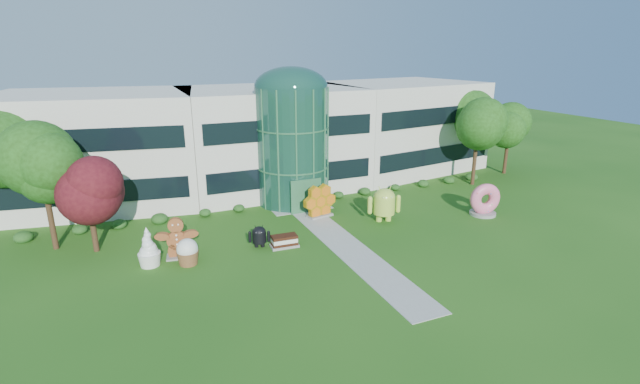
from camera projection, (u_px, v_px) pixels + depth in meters
name	position (u px, v px, depth m)	size (l,w,h in m)	color
ground	(357.00, 256.00, 29.93)	(140.00, 140.00, 0.00)	#215114
building	(271.00, 137.00, 44.31)	(46.00, 15.00, 9.30)	beige
atrium	(292.00, 146.00, 38.98)	(6.00, 6.00, 9.80)	#194738
walkway	(344.00, 244.00, 31.68)	(2.40, 20.00, 0.04)	#9E9E93
tree_red	(90.00, 208.00, 29.74)	(4.00, 4.00, 6.00)	#3F0C14
trees_backdrop	(288.00, 152.00, 40.06)	(52.00, 8.00, 8.40)	#1E4010
android_green	(384.00, 202.00, 35.49)	(2.71, 1.81, 3.08)	#B2D544
android_black	(259.00, 235.00, 31.01)	(1.51, 1.01, 1.72)	black
donut	(484.00, 199.00, 36.86)	(2.56, 1.23, 2.66)	#DD547D
gingerbread	(177.00, 238.00, 29.31)	(2.96, 1.14, 2.73)	brown
ice_cream_sandwich	(284.00, 241.00, 31.13)	(1.88, 0.94, 0.84)	black
honeycomb	(320.00, 202.00, 36.50)	(3.01, 1.07, 2.36)	orange
froyo	(148.00, 247.00, 28.23)	(1.45, 1.45, 2.49)	white
cupcake	(188.00, 252.00, 28.53)	(1.41, 1.41, 1.69)	white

